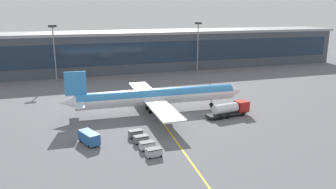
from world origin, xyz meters
The scene contains 12 objects.
ground_plane centered at (0.00, 0.00, 0.00)m, with size 700.00×700.00×0.00m, color slate.
apron_lead_in_line centered at (-4.94, 2.00, 0.00)m, with size 0.30×80.00×0.01m, color yellow.
terminal_building centered at (3.62, 65.63, 7.82)m, with size 183.13×20.74×15.61m.
main_airliner centered at (-4.04, 6.59, 3.70)m, with size 45.97×36.67×10.81m.
fuel_tanker centered at (10.95, -2.69, 1.75)m, with size 11.04×3.93×3.25m.
crew_van centered at (-21.75, -9.26, 1.31)m, with size 3.76×5.42×2.30m.
baggage_cart_0 centered at (-12.01, -18.22, 0.78)m, with size 2.79×1.85×1.48m.
baggage_cart_1 centered at (-12.32, -15.04, 0.78)m, with size 2.79×1.85×1.48m.
baggage_cart_2 centered at (-12.63, -11.85, 0.78)m, with size 2.79×1.85×1.48m.
baggage_cart_3 centered at (-12.95, -8.67, 0.78)m, with size 2.79×1.85×1.48m.
apron_light_mast_0 centered at (26.93, 53.67, 11.56)m, with size 2.80×0.50×19.33m.
apron_light_mast_2 centered at (-26.93, 53.67, 11.39)m, with size 2.80×0.50×19.00m.
Camera 1 is at (-26.26, -68.50, 24.15)m, focal length 35.77 mm.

